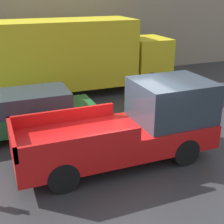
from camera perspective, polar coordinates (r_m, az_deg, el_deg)
ground_plane at (r=9.40m, az=3.48°, el=-8.21°), size 60.00×60.00×0.00m
building_wall at (r=17.72m, az=-10.30°, el=13.94°), size 28.00×0.15×4.86m
pickup_truck at (r=8.95m, az=4.17°, el=-2.42°), size 5.66×2.04×2.23m
car at (r=10.94m, az=-15.28°, el=-0.08°), size 4.82×1.86×1.49m
delivery_truck at (r=14.83m, az=-5.78°, el=10.40°), size 8.15×2.47×3.42m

